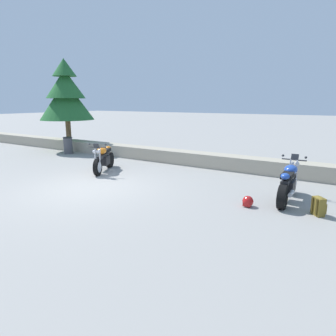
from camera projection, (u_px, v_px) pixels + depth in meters
name	position (u px, v px, depth m)	size (l,w,h in m)	color
ground_plane	(92.00, 188.00, 9.33)	(120.00, 120.00, 0.00)	gray
stone_wall	(172.00, 156.00, 13.24)	(36.00, 0.80, 0.55)	#A89E89
motorcycle_orange_near_left	(103.00, 159.00, 11.45)	(1.11, 1.93, 1.18)	black
motorcycle_blue_centre	(289.00, 183.00, 8.01)	(0.67, 2.06, 1.18)	black
rider_backpack	(319.00, 206.00, 7.01)	(0.35, 0.35, 0.47)	brown
rider_helmet	(248.00, 201.00, 7.62)	(0.28, 0.28, 0.28)	#B21919
pine_tree_far_left	(66.00, 94.00, 15.86)	(2.83, 2.83, 4.30)	brown
trash_bin	(68.00, 145.00, 15.38)	(0.46, 0.46, 0.86)	#4C4C51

